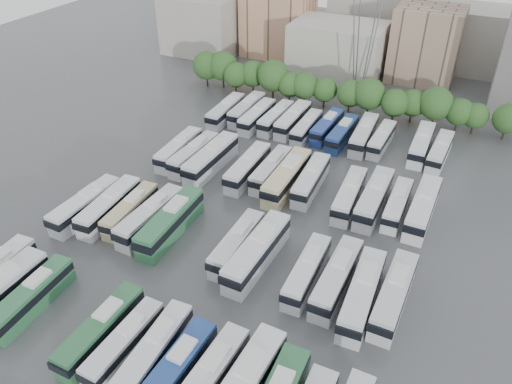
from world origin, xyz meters
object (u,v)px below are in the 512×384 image
at_px(bus_r1_s8, 257,252).
at_px(bus_r3_s3, 257,116).
at_px(bus_r1_s7, 237,243).
at_px(bus_r2_s7, 287,177).
at_px(bus_r3_s4, 276,118).
at_px(bus_r3_s13, 440,151).
at_px(bus_r3_s6, 306,127).
at_px(bus_r2_s6, 271,170).
at_px(bus_r3_s7, 327,126).
at_px(bus_r0_s7, 154,352).
at_px(bus_r2_s2, 194,154).
at_px(bus_r0_s5, 101,330).
at_px(bus_r3_s9, 364,134).
at_px(bus_r1_s13, 394,295).
at_px(bus_r3_s12, 421,144).
at_px(bus_r0_s8, 175,372).
at_px(bus_r1_s11, 337,278).
at_px(bus_r1_s1, 109,206).
at_px(bus_r2_s11, 374,198).
at_px(bus_r1_s10, 307,271).
at_px(bus_r3_s8, 342,133).
at_px(bus_r3_s1, 226,111).
at_px(bus_r0_s6, 124,343).
at_px(bus_r1_s3, 150,216).
at_px(bus_r2_s13, 423,207).
at_px(bus_r1_s2, 131,210).
at_px(bus_r2_s1, 179,149).
at_px(electricity_pylon, 368,6).
at_px(bus_r2_s12, 397,204).
at_px(bus_r1_s12, 362,294).
at_px(bus_r3_s5, 293,120).
at_px(bus_r3_s10, 382,139).
at_px(bus_r2_s10, 349,195).
at_px(bus_r0_s2, 32,297).
at_px(bus_r1_s4, 171,222).
at_px(bus_r3_s2, 247,109).
at_px(bus_r2_s5, 248,167).
at_px(bus_r2_s8, 311,180).
at_px(bus_r1_s0, 86,205).
at_px(bus_r0_s9, 208,379).

height_order(bus_r1_s8, bus_r3_s3, bus_r1_s8).
relative_size(bus_r1_s7, bus_r2_s7, 0.86).
bearing_deg(bus_r1_s8, bus_r3_s4, 112.03).
bearing_deg(bus_r3_s13, bus_r3_s6, -174.58).
bearing_deg(bus_r2_s6, bus_r3_s7, 80.59).
height_order(bus_r0_s7, bus_r2_s2, bus_r2_s2).
bearing_deg(bus_r0_s5, bus_r3_s9, 77.22).
relative_size(bus_r1_s13, bus_r3_s12, 1.02).
height_order(bus_r0_s8, bus_r3_s13, bus_r0_s8).
bearing_deg(bus_r3_s7, bus_r1_s11, -66.98).
bearing_deg(bus_r1_s1, bus_r2_s11, 25.14).
distance_m(bus_r1_s10, bus_r2_s6, 23.16).
distance_m(bus_r3_s3, bus_r3_s9, 20.12).
bearing_deg(bus_r3_s8, bus_r0_s5, -97.69).
xyz_separation_m(bus_r3_s1, bus_r3_s6, (16.28, 0.37, -0.16)).
bearing_deg(bus_r3_s7, bus_r0_s6, -90.36).
xyz_separation_m(bus_r3_s1, bus_r3_s8, (22.84, 0.75, -0.10)).
distance_m(bus_r1_s3, bus_r2_s7, 21.32).
distance_m(bus_r3_s6, bus_r3_s13, 23.15).
height_order(bus_r1_s7, bus_r2_s11, bus_r2_s11).
bearing_deg(bus_r0_s8, bus_r3_s1, 115.33).
relative_size(bus_r0_s5, bus_r2_s13, 0.90).
relative_size(bus_r1_s2, bus_r2_s1, 0.94).
height_order(electricity_pylon, bus_r2_s11, electricity_pylon).
height_order(bus_r2_s12, bus_r3_s8, bus_r3_s8).
bearing_deg(bus_r1_s12, bus_r3_s5, 119.56).
xyz_separation_m(bus_r1_s8, bus_r3_s1, (-22.83, 34.66, -0.24)).
bearing_deg(bus_r1_s8, bus_r2_s6, 110.98).
height_order(bus_r2_s1, bus_r2_s7, bus_r2_s7).
relative_size(bus_r1_s12, bus_r3_s10, 1.18).
distance_m(bus_r2_s10, bus_r3_s13, 21.33).
xyz_separation_m(bus_r2_s13, bus_r3_s6, (-23.32, 16.78, -0.33)).
xyz_separation_m(bus_r0_s2, bus_r2_s13, (36.45, 35.42, 0.24)).
relative_size(bus_r0_s2, bus_r3_s1, 0.96).
height_order(bus_r0_s6, bus_r3_s12, bus_r3_s12).
xyz_separation_m(electricity_pylon, bus_r1_s4, (-10.17, -55.28, -16.61)).
bearing_deg(bus_r3_s5, bus_r3_s10, 0.40).
bearing_deg(electricity_pylon, bus_r1_s11, -76.92).
bearing_deg(bus_r2_s10, bus_r2_s6, 170.12).
bearing_deg(bus_r0_s2, bus_r3_s12, 56.39).
distance_m(bus_r1_s3, bus_r3_s2, 36.56).
relative_size(bus_r0_s2, bus_r2_s5, 0.94).
distance_m(bus_r1_s2, bus_r2_s2, 16.89).
relative_size(electricity_pylon, bus_r0_s5, 2.88).
xyz_separation_m(bus_r2_s8, bus_r2_s10, (6.42, -1.43, -0.02)).
height_order(bus_r2_s2, bus_r3_s9, bus_r3_s9).
bearing_deg(bus_r2_s8, bus_r0_s6, -102.87).
relative_size(bus_r1_s0, bus_r3_s3, 1.05).
distance_m(bus_r0_s9, bus_r2_s8, 36.76).
bearing_deg(bus_r3_s1, bus_r2_s13, -23.52).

